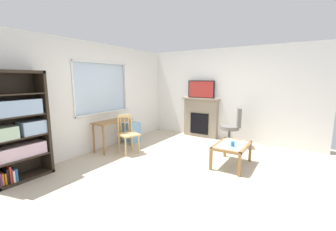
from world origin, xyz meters
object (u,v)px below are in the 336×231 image
Objects in this scene: office_chair at (233,125)px; sippy_cup at (233,144)px; tv at (201,89)px; coffee_table at (232,147)px; plastic_drawer_unit at (131,132)px; fireplace at (201,117)px; wooden_chair at (128,134)px; desk_under_window at (112,125)px; bookshelf at (17,128)px.

sippy_cup is at bearing -164.25° from office_chair.
tv is 2.54m from sippy_cup.
tv is 1.45m from office_chair.
tv reaches higher than coffee_table.
fireplace reaches higher than plastic_drawer_unit.
coffee_table is at bearing -76.30° from wooden_chair.
office_chair is 1.11× the size of coffee_table.
desk_under_window is 1.09× the size of coffee_table.
wooden_chair is at bearing -142.45° from plastic_drawer_unit.
coffee_table is (-0.18, -2.83, 0.10)m from plastic_drawer_unit.
fireplace is 1.18m from office_chair.
office_chair is at bearing -110.49° from tv.
tv is 0.90× the size of coffee_table.
wooden_chair is (1.99, -0.63, -0.43)m from bookshelf.
fireplace reaches higher than wooden_chair.
bookshelf is 3.88m from coffee_table.
fireplace is at bearing -30.34° from desk_under_window.
desk_under_window is 0.84× the size of fireplace.
bookshelf reaches higher than fireplace.
fireplace is at bearing -18.55° from bookshelf.
wooden_chair is 10.00× the size of sippy_cup.
sippy_cup is at bearing -159.16° from coffee_table.
bookshelf is at bearing 146.69° from office_chair.
bookshelf is 4.53m from tv.
plastic_drawer_unit is 0.67× the size of tv.
bookshelf reaches higher than plastic_drawer_unit.
desk_under_window is (2.01, -0.11, -0.30)m from bookshelf.
desk_under_window is at bearing 149.66° from fireplace.
wooden_chair is at bearing 160.50° from fireplace.
desk_under_window is at bearing 149.46° from tv.
bookshelf is 1.86× the size of office_chair.
desk_under_window reaches higher than plastic_drawer_unit.
bookshelf is 4.62m from office_chair.
wooden_chair is 2.33m from coffee_table.
wooden_chair is 1.11× the size of tv.
tv reaches higher than desk_under_window.
sippy_cup is (-0.30, -2.87, 0.22)m from plastic_drawer_unit.
wooden_chair is 2.67m from office_chair.
desk_under_window is 2.63m from fireplace.
tv is at bearing 39.24° from sippy_cup.
plastic_drawer_unit is at bearing 4.00° from desk_under_window.
fireplace is 0.83m from tv.
office_chair is at bearing -52.79° from desk_under_window.
coffee_table is (-1.31, -0.36, -0.18)m from office_chair.
fireplace is at bearing -41.56° from plastic_drawer_unit.
plastic_drawer_unit is 6.03× the size of sippy_cup.
desk_under_window is at bearing 100.80° from coffee_table.
bookshelf is 1.60× the size of fireplace.
office_chair reaches higher than wooden_chair.
bookshelf is 2.80m from plastic_drawer_unit.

